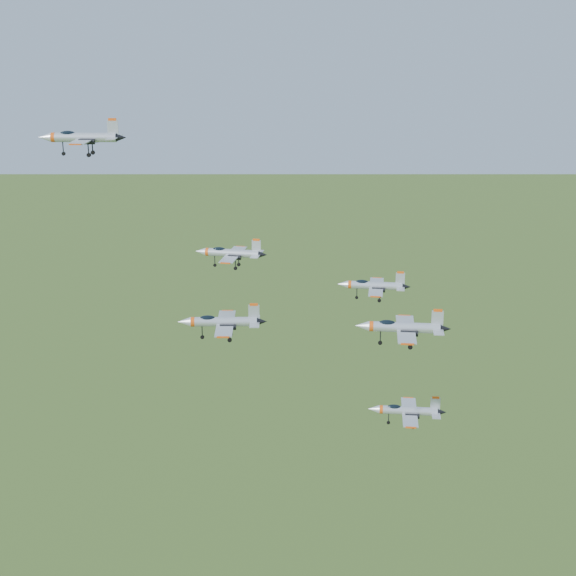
{
  "coord_description": "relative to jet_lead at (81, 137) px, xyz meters",
  "views": [
    {
      "loc": [
        6.21,
        -113.29,
        177.14
      ],
      "look_at": [
        5.04,
        -2.18,
        140.6
      ],
      "focal_mm": 50.0,
      "sensor_mm": 36.0,
      "label": 1
    }
  ],
  "objects": [
    {
      "name": "jet_left_low",
      "position": [
        45.61,
        -9.3,
        -21.26
      ],
      "size": [
        11.3,
        9.41,
        3.02
      ],
      "rotation": [
        0.0,
        0.0,
        -0.12
      ],
      "color": "#B5BBC3"
    },
    {
      "name": "jet_right_low",
      "position": [
        48.14,
        -24.65,
        -22.23
      ],
      "size": [
        13.02,
        10.8,
        3.48
      ],
      "rotation": [
        0.0,
        0.0,
        -0.09
      ],
      "color": "#B5BBC3"
    },
    {
      "name": "jet_left_high",
      "position": [
        24.18,
        -14.37,
        -14.72
      ],
      "size": [
        10.79,
        9.05,
        2.89
      ],
      "rotation": [
        0.0,
        0.0,
        -0.18
      ],
      "color": "#B5BBC3"
    },
    {
      "name": "jet_right_high",
      "position": [
        24.34,
        -31.53,
        -18.93
      ],
      "size": [
        11.38,
        9.36,
        3.05
      ],
      "rotation": [
        0.0,
        0.0,
        0.02
      ],
      "color": "#B5BBC3"
    },
    {
      "name": "jet_trail",
      "position": [
        51.34,
        -11.35,
        -41.5
      ],
      "size": [
        12.48,
        10.35,
        3.33
      ],
      "rotation": [
        0.0,
        0.0,
        -0.09
      ],
      "color": "#B5BBC3"
    },
    {
      "name": "jet_lead",
      "position": [
        0.0,
        0.0,
        0.0
      ],
      "size": [
        13.92,
        11.43,
        3.73
      ],
      "rotation": [
        0.0,
        0.0,
        -0.01
      ],
      "color": "#B5BBC3"
    }
  ]
}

